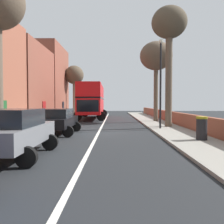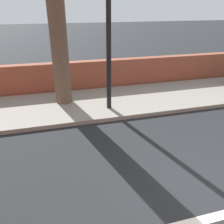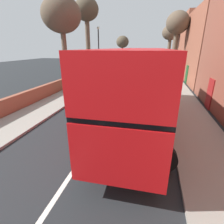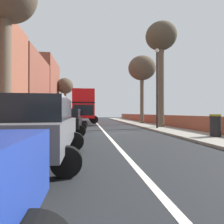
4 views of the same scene
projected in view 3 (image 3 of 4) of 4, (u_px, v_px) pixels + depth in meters
name	position (u px, v px, depth m)	size (l,w,h in m)	color
ground_plane	(133.00, 81.00, 22.48)	(84.00, 84.00, 0.00)	black
road_centre_line	(133.00, 81.00, 22.48)	(0.16, 54.00, 0.01)	silver
sidewalk_left	(172.00, 82.00, 21.40)	(2.60, 60.00, 0.12)	gray
sidewalk_right	(98.00, 79.00, 23.51)	(2.60, 60.00, 0.12)	gray
terraced_houses_left	(211.00, 43.00, 19.02)	(4.07, 47.62, 10.10)	brown
boundary_wall_right	(87.00, 75.00, 23.67)	(0.36, 54.00, 1.12)	brown
double_decker_bus	(137.00, 83.00, 9.05)	(3.68, 11.37, 4.06)	red
parked_car_black_left_0	(153.00, 73.00, 22.83)	(2.55, 4.48, 1.57)	black
parked_car_blue_left_1	(154.00, 64.00, 33.53)	(2.52, 4.46, 1.69)	#1E389E
parked_car_blue_left_2	(154.00, 62.00, 39.15)	(2.44, 4.16, 1.74)	#1E389E
parked_car_grey_left_4	(154.00, 67.00, 28.66)	(2.46, 4.43, 1.72)	slate
street_tree_left_0	(171.00, 34.00, 30.43)	(2.98, 2.98, 7.75)	brown
street_tree_right_1	(123.00, 42.00, 39.71)	(2.88, 2.88, 6.52)	brown
street_tree_left_2	(177.00, 25.00, 22.24)	(2.94, 2.94, 8.41)	brown
street_tree_right_3	(87.00, 14.00, 18.75)	(2.66, 2.66, 9.09)	brown
street_tree_right_5	(62.00, 16.00, 13.92)	(3.22, 3.22, 7.91)	brown
lamppost_right	(99.00, 50.00, 21.08)	(0.32, 0.32, 6.31)	black
litter_bin_right	(103.00, 70.00, 27.31)	(0.55, 0.55, 1.14)	black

